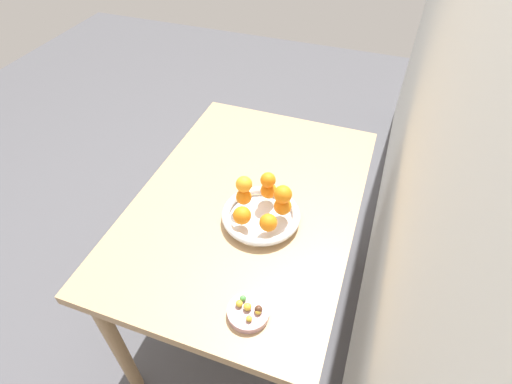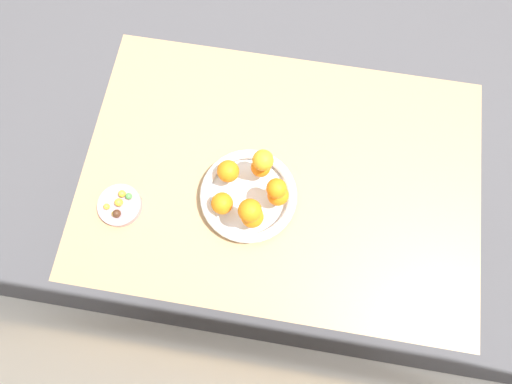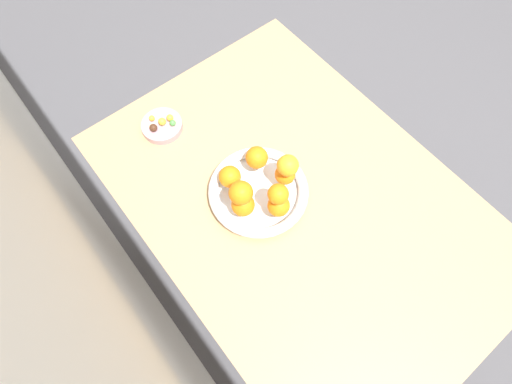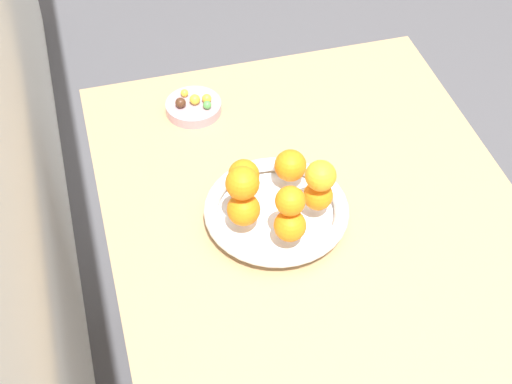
% 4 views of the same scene
% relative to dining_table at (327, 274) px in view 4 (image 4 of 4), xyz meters
% --- Properties ---
extents(dining_table, '(1.10, 0.76, 0.74)m').
position_rel_dining_table_xyz_m(dining_table, '(0.00, 0.00, 0.00)').
color(dining_table, tan).
rests_on(dining_table, ground_plane).
extents(fruit_bowl, '(0.26, 0.26, 0.04)m').
position_rel_dining_table_xyz_m(fruit_bowl, '(0.08, 0.08, 0.11)').
color(fruit_bowl, silver).
rests_on(fruit_bowl, dining_table).
extents(candy_dish, '(0.12, 0.12, 0.02)m').
position_rel_dining_table_xyz_m(candy_dish, '(0.42, 0.16, 0.10)').
color(candy_dish, '#B28C99').
rests_on(candy_dish, dining_table).
extents(orange_0, '(0.06, 0.06, 0.06)m').
position_rel_dining_table_xyz_m(orange_0, '(0.06, 0.14, 0.16)').
color(orange_0, orange).
rests_on(orange_0, fruit_bowl).
extents(orange_1, '(0.06, 0.06, 0.06)m').
position_rel_dining_table_xyz_m(orange_1, '(0.00, 0.08, 0.16)').
color(orange_1, orange).
rests_on(orange_1, fruit_bowl).
extents(orange_2, '(0.05, 0.05, 0.05)m').
position_rel_dining_table_xyz_m(orange_2, '(0.06, 0.01, 0.15)').
color(orange_2, orange).
rests_on(orange_2, fruit_bowl).
extents(orange_3, '(0.06, 0.06, 0.06)m').
position_rel_dining_table_xyz_m(orange_3, '(0.14, 0.03, 0.16)').
color(orange_3, orange).
rests_on(orange_3, fruit_bowl).
extents(orange_4, '(0.06, 0.06, 0.06)m').
position_rel_dining_table_xyz_m(orange_4, '(0.14, 0.12, 0.16)').
color(orange_4, orange).
rests_on(orange_4, fruit_bowl).
extents(orange_5, '(0.06, 0.06, 0.06)m').
position_rel_dining_table_xyz_m(orange_5, '(0.06, 0.14, 0.22)').
color(orange_5, orange).
rests_on(orange_5, orange_0).
extents(orange_6, '(0.05, 0.05, 0.05)m').
position_rel_dining_table_xyz_m(orange_6, '(0.01, 0.08, 0.21)').
color(orange_6, orange).
rests_on(orange_6, orange_1).
extents(orange_7, '(0.05, 0.05, 0.05)m').
position_rel_dining_table_xyz_m(orange_7, '(0.05, 0.01, 0.21)').
color(orange_7, orange).
rests_on(orange_7, orange_2).
extents(candy_ball_0, '(0.02, 0.02, 0.02)m').
position_rel_dining_table_xyz_m(candy_ball_0, '(0.41, 0.18, 0.12)').
color(candy_ball_0, '#472819').
rests_on(candy_ball_0, candy_dish).
extents(candy_ball_1, '(0.02, 0.02, 0.02)m').
position_rel_dining_table_xyz_m(candy_ball_1, '(0.44, 0.17, 0.12)').
color(candy_ball_1, gold).
rests_on(candy_ball_1, candy_dish).
extents(candy_ball_2, '(0.02, 0.02, 0.02)m').
position_rel_dining_table_xyz_m(candy_ball_2, '(0.41, 0.18, 0.12)').
color(candy_ball_2, gold).
rests_on(candy_ball_2, candy_dish).
extents(candy_ball_3, '(0.02, 0.02, 0.02)m').
position_rel_dining_table_xyz_m(candy_ball_3, '(0.41, 0.13, 0.12)').
color(candy_ball_3, gold).
rests_on(candy_ball_3, candy_dish).
extents(candy_ball_4, '(0.02, 0.02, 0.02)m').
position_rel_dining_table_xyz_m(candy_ball_4, '(0.39, 0.13, 0.12)').
color(candy_ball_4, '#4C9947').
rests_on(candy_ball_4, candy_dish).
extents(candy_ball_5, '(0.02, 0.02, 0.02)m').
position_rel_dining_table_xyz_m(candy_ball_5, '(0.41, 0.15, 0.12)').
color(candy_ball_5, gold).
rests_on(candy_ball_5, candy_dish).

